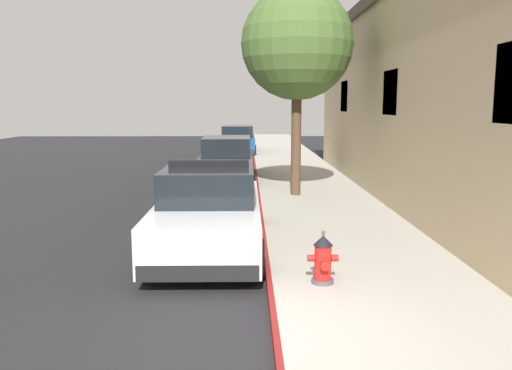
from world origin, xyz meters
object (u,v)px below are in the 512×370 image
(police_cruiser, at_px, (209,210))
(fire_hydrant, at_px, (323,260))
(parked_car_silver_ahead, at_px, (227,160))
(parked_car_dark_far, at_px, (238,141))
(street_tree, at_px, (297,44))

(police_cruiser, distance_m, fire_hydrant, 3.00)
(parked_car_silver_ahead, xyz_separation_m, fire_hydrant, (1.81, -11.37, -0.23))
(police_cruiser, xyz_separation_m, parked_car_dark_far, (0.19, 19.10, -0.00))
(parked_car_dark_far, distance_m, street_tree, 14.53)
(parked_car_silver_ahead, distance_m, fire_hydrant, 11.51)
(street_tree, bearing_deg, police_cruiser, -112.05)
(parked_car_silver_ahead, bearing_deg, parked_car_dark_far, 88.83)
(parked_car_dark_far, height_order, fire_hydrant, parked_car_dark_far)
(police_cruiser, xyz_separation_m, street_tree, (2.08, 5.14, 3.58))
(parked_car_silver_ahead, distance_m, street_tree, 5.65)
(police_cruiser, relative_size, street_tree, 0.84)
(parked_car_silver_ahead, relative_size, parked_car_dark_far, 1.00)
(parked_car_dark_far, bearing_deg, street_tree, -82.27)
(parked_car_silver_ahead, height_order, street_tree, street_tree)
(parked_car_dark_far, bearing_deg, police_cruiser, -90.57)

